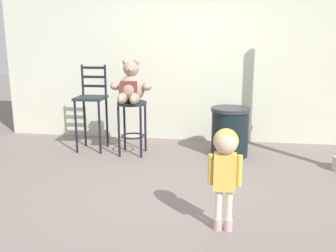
{
  "coord_description": "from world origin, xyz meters",
  "views": [
    {
      "loc": [
        0.48,
        -3.8,
        1.59
      ],
      "look_at": [
        -0.1,
        0.27,
        0.63
      ],
      "focal_mm": 40.25,
      "sensor_mm": 36.0,
      "label": 1
    }
  ],
  "objects_px": {
    "child_walking": "(225,158)",
    "trash_bin": "(230,132)",
    "bar_chair_empty": "(92,102)",
    "bar_stool_with_teddy": "(132,117)",
    "teddy_bear": "(131,87)"
  },
  "relations": [
    {
      "from": "trash_bin",
      "to": "bar_chair_empty",
      "type": "xyz_separation_m",
      "value": [
        -1.97,
        0.02,
        0.36
      ]
    },
    {
      "from": "child_walking",
      "to": "trash_bin",
      "type": "xyz_separation_m",
      "value": [
        0.08,
        2.13,
        -0.3
      ]
    },
    {
      "from": "teddy_bear",
      "to": "bar_stool_with_teddy",
      "type": "bearing_deg",
      "value": 90.0
    },
    {
      "from": "teddy_bear",
      "to": "trash_bin",
      "type": "relative_size",
      "value": 0.86
    },
    {
      "from": "bar_stool_with_teddy",
      "to": "child_walking",
      "type": "xyz_separation_m",
      "value": [
        1.26,
        -2.0,
        0.1
      ]
    },
    {
      "from": "teddy_bear",
      "to": "trash_bin",
      "type": "height_order",
      "value": "teddy_bear"
    },
    {
      "from": "bar_stool_with_teddy",
      "to": "trash_bin",
      "type": "distance_m",
      "value": 1.37
    },
    {
      "from": "child_walking",
      "to": "bar_chair_empty",
      "type": "relative_size",
      "value": 0.72
    },
    {
      "from": "teddy_bear",
      "to": "child_walking",
      "type": "xyz_separation_m",
      "value": [
        1.26,
        -1.97,
        -0.31
      ]
    },
    {
      "from": "bar_stool_with_teddy",
      "to": "bar_chair_empty",
      "type": "distance_m",
      "value": 0.66
    },
    {
      "from": "bar_chair_empty",
      "to": "trash_bin",
      "type": "bearing_deg",
      "value": -0.52
    },
    {
      "from": "bar_chair_empty",
      "to": "child_walking",
      "type": "bearing_deg",
      "value": -48.66
    },
    {
      "from": "teddy_bear",
      "to": "bar_chair_empty",
      "type": "distance_m",
      "value": 0.7
    },
    {
      "from": "bar_stool_with_teddy",
      "to": "bar_chair_empty",
      "type": "relative_size",
      "value": 0.61
    },
    {
      "from": "trash_bin",
      "to": "bar_chair_empty",
      "type": "height_order",
      "value": "bar_chair_empty"
    }
  ]
}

